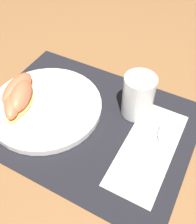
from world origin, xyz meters
TOP-DOWN VIEW (x-y plane):
  - ground_plane at (0.00, 0.00)m, footprint 3.00×3.00m
  - placemat at (0.00, 0.00)m, footprint 0.47×0.35m
  - plate at (-0.10, -0.01)m, footprint 0.26×0.26m
  - juice_glass at (0.09, 0.08)m, footprint 0.07×0.07m
  - napkin at (0.15, -0.01)m, footprint 0.10×0.24m
  - knife at (0.14, -0.01)m, footprint 0.04×0.22m
  - spoon at (0.17, 0.02)m, footprint 0.04×0.18m
  - fork at (-0.11, -0.01)m, footprint 0.18×0.10m
  - citrus_wedge_0 at (-0.17, -0.02)m, footprint 0.07×0.12m
  - citrus_wedge_1 at (-0.15, -0.03)m, footprint 0.08×0.11m
  - citrus_wedge_2 at (-0.16, -0.05)m, footprint 0.09×0.12m

SIDE VIEW (x-z plane):
  - ground_plane at x=0.00m, z-range 0.00..0.00m
  - placemat at x=0.00m, z-range 0.00..0.00m
  - napkin at x=0.15m, z-range 0.00..0.01m
  - knife at x=0.14m, z-range 0.01..0.01m
  - spoon at x=0.17m, z-range 0.01..0.02m
  - plate at x=-0.10m, z-range 0.00..0.02m
  - fork at x=-0.11m, z-range 0.02..0.02m
  - citrus_wedge_2 at x=-0.16m, z-range 0.02..0.05m
  - citrus_wedge_0 at x=-0.17m, z-range 0.02..0.06m
  - citrus_wedge_1 at x=-0.15m, z-range 0.02..0.06m
  - juice_glass at x=0.09m, z-range 0.00..0.10m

